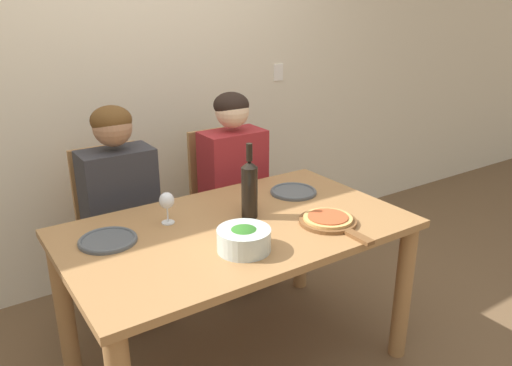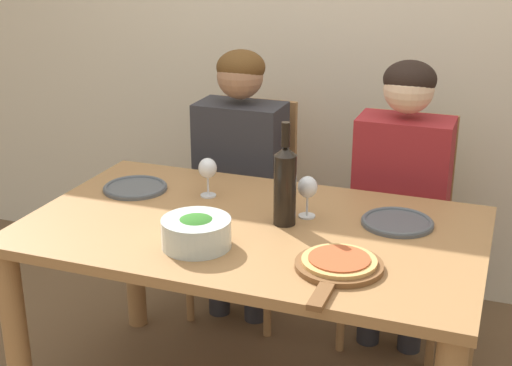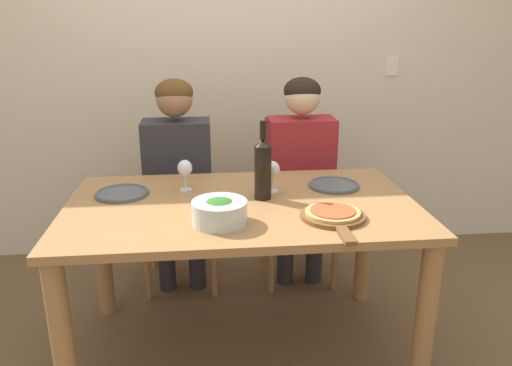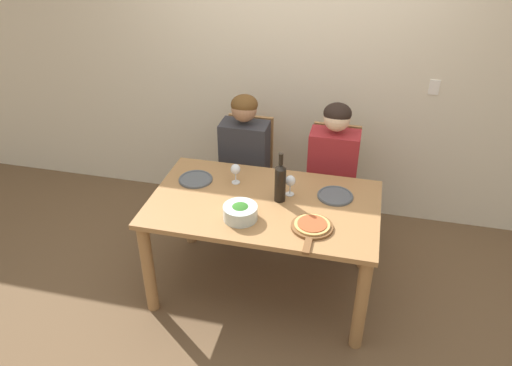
% 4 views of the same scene
% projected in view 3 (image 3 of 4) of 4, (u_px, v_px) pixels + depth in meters
% --- Properties ---
extents(ground_plane, '(40.00, 40.00, 0.00)m').
position_uv_depth(ground_plane, '(243.00, 348.00, 2.47)').
color(ground_plane, brown).
extents(back_wall, '(10.00, 0.06, 2.70)m').
position_uv_depth(back_wall, '(226.00, 52.00, 3.20)').
color(back_wall, beige).
rests_on(back_wall, ground).
extents(dining_table, '(1.56, 0.93, 0.77)m').
position_uv_depth(dining_table, '(242.00, 229.00, 2.27)').
color(dining_table, '#9E7042').
rests_on(dining_table, ground).
extents(chair_left, '(0.42, 0.42, 0.98)m').
position_uv_depth(chair_left, '(180.00, 197.00, 3.02)').
color(chair_left, '#9E7042').
rests_on(chair_left, ground).
extents(chair_right, '(0.42, 0.42, 0.98)m').
position_uv_depth(chair_right, '(296.00, 193.00, 3.09)').
color(chair_right, '#9E7042').
rests_on(chair_right, ground).
extents(person_woman, '(0.47, 0.51, 1.24)m').
position_uv_depth(person_woman, '(178.00, 166.00, 2.84)').
color(person_woman, '#28282D').
rests_on(person_woman, ground).
extents(person_man, '(0.47, 0.51, 1.24)m').
position_uv_depth(person_man, '(301.00, 163.00, 2.91)').
color(person_man, '#28282D').
rests_on(person_man, ground).
extents(wine_bottle, '(0.08, 0.08, 0.36)m').
position_uv_depth(wine_bottle, '(263.00, 168.00, 2.24)').
color(wine_bottle, black).
rests_on(wine_bottle, dining_table).
extents(broccoli_bowl, '(0.22, 0.22, 0.10)m').
position_uv_depth(broccoli_bowl, '(220.00, 212.00, 1.99)').
color(broccoli_bowl, silver).
rests_on(broccoli_bowl, dining_table).
extents(dinner_plate_left, '(0.25, 0.25, 0.02)m').
position_uv_depth(dinner_plate_left, '(122.00, 193.00, 2.33)').
color(dinner_plate_left, '#4C5156').
rests_on(dinner_plate_left, dining_table).
extents(dinner_plate_right, '(0.25, 0.25, 0.02)m').
position_uv_depth(dinner_plate_right, '(334.00, 185.00, 2.44)').
color(dinner_plate_right, '#4C5156').
rests_on(dinner_plate_right, dining_table).
extents(pizza_on_board, '(0.27, 0.41, 0.04)m').
position_uv_depth(pizza_on_board, '(333.00, 215.00, 2.05)').
color(pizza_on_board, brown).
rests_on(pizza_on_board, dining_table).
extents(wine_glass_left, '(0.07, 0.07, 0.15)m').
position_uv_depth(wine_glass_left, '(185.00, 169.00, 2.36)').
color(wine_glass_left, silver).
rests_on(wine_glass_left, dining_table).
extents(wine_glass_right, '(0.07, 0.07, 0.15)m').
position_uv_depth(wine_glass_right, '(272.00, 171.00, 2.34)').
color(wine_glass_right, silver).
rests_on(wine_glass_right, dining_table).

